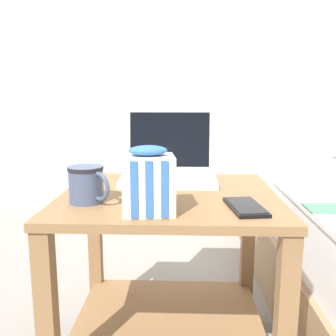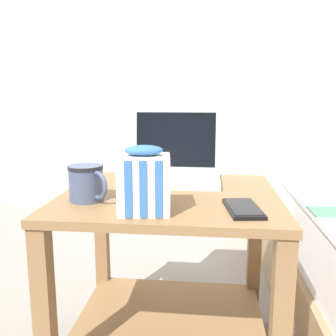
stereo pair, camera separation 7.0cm
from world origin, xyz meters
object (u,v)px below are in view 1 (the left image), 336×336
laptop (169,165)px  cell_phone (245,207)px  mug_front_left (87,183)px  snack_bag (148,182)px

laptop → cell_phone: 0.38m
mug_front_left → snack_bag: 0.19m
snack_bag → mug_front_left: bearing=154.3°
mug_front_left → snack_bag: snack_bag is taller
cell_phone → mug_front_left: bearing=174.0°
cell_phone → snack_bag: bearing=-170.9°
laptop → mug_front_left: laptop is taller
snack_bag → cell_phone: (0.23, 0.04, -0.07)m
mug_front_left → cell_phone: mug_front_left is taller
laptop → snack_bag: bearing=-95.7°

